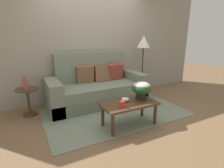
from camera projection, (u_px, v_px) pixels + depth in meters
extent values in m
plane|color=brown|center=(116.00, 113.00, 3.60)|extent=(14.00, 14.00, 0.00)
cube|color=gray|center=(92.00, 38.00, 4.24)|extent=(6.40, 0.12, 2.91)
cube|color=gray|center=(115.00, 112.00, 3.63)|extent=(2.75, 1.67, 0.01)
cube|color=#626B59|center=(98.00, 98.00, 4.06)|extent=(2.18, 0.94, 0.26)
cube|color=slate|center=(98.00, 89.00, 3.98)|extent=(1.67, 0.84, 0.21)
cube|color=slate|center=(91.00, 71.00, 4.23)|extent=(1.67, 0.17, 0.92)
cube|color=slate|center=(54.00, 97.00, 3.58)|extent=(0.25, 0.94, 0.66)
cube|color=slate|center=(133.00, 84.00, 4.43)|extent=(0.25, 0.94, 0.66)
cube|color=brown|center=(85.00, 75.00, 4.03)|extent=(0.39, 0.17, 0.40)
cube|color=#93382D|center=(115.00, 72.00, 4.34)|extent=(0.40, 0.25, 0.40)
cube|color=brown|center=(102.00, 73.00, 4.21)|extent=(0.37, 0.21, 0.38)
cylinder|color=#442D1B|center=(113.00, 125.00, 2.72)|extent=(0.06, 0.06, 0.38)
cylinder|color=#442D1B|center=(155.00, 114.00, 3.10)|extent=(0.06, 0.06, 0.38)
cylinder|color=#442D1B|center=(103.00, 116.00, 3.04)|extent=(0.06, 0.06, 0.38)
cylinder|color=#442D1B|center=(142.00, 107.00, 3.41)|extent=(0.06, 0.06, 0.38)
cube|color=#4C331E|center=(129.00, 104.00, 3.01)|extent=(0.95, 0.49, 0.04)
cylinder|color=#4C331E|center=(30.00, 114.00, 3.51)|extent=(0.27, 0.27, 0.03)
cylinder|color=#4C331E|center=(29.00, 102.00, 3.44)|extent=(0.05, 0.05, 0.49)
cylinder|color=#4C331E|center=(27.00, 89.00, 3.37)|extent=(0.41, 0.41, 0.03)
cylinder|color=#2D2823|center=(141.00, 92.00, 4.82)|extent=(0.30, 0.30, 0.03)
cylinder|color=#2D2823|center=(142.00, 70.00, 4.65)|extent=(0.03, 0.03, 1.18)
cone|color=beige|center=(144.00, 42.00, 4.45)|extent=(0.35, 0.35, 0.29)
cylinder|color=black|center=(141.00, 95.00, 3.16)|extent=(0.19, 0.19, 0.13)
ellipsoid|color=#1E5123|center=(142.00, 88.00, 3.13)|extent=(0.34, 0.34, 0.21)
ellipsoid|color=beige|center=(142.00, 85.00, 3.11)|extent=(0.29, 0.29, 0.12)
cylinder|color=red|center=(122.00, 104.00, 2.82)|extent=(0.09, 0.09, 0.10)
torus|color=red|center=(125.00, 103.00, 2.84)|extent=(0.07, 0.01, 0.07)
cylinder|color=silver|center=(125.00, 101.00, 3.07)|extent=(0.05, 0.05, 0.02)
ellipsoid|color=silver|center=(125.00, 99.00, 3.06)|extent=(0.14, 0.14, 0.06)
cylinder|color=#934C42|center=(25.00, 84.00, 3.32)|extent=(0.10, 0.10, 0.19)
cylinder|color=#934C42|center=(24.00, 77.00, 3.29)|extent=(0.05, 0.05, 0.06)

